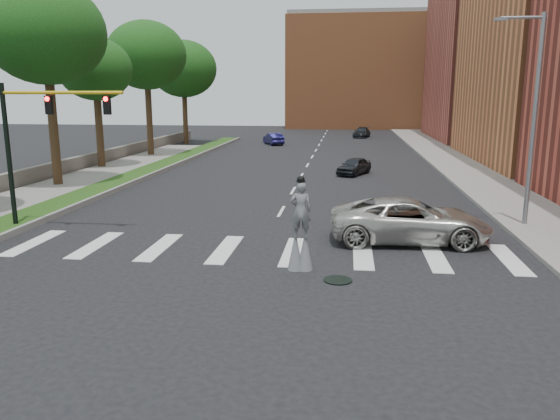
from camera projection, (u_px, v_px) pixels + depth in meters
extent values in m
plane|color=black|center=(254.00, 259.00, 19.46)|extent=(160.00, 160.00, 0.00)
cube|color=#1D4012|center=(146.00, 171.00, 40.21)|extent=(2.00, 60.00, 0.25)
cube|color=gray|center=(160.00, 171.00, 40.08)|extent=(0.20, 60.00, 0.28)
cube|color=slate|center=(32.00, 196.00, 30.87)|extent=(4.00, 60.00, 0.18)
cube|color=slate|center=(468.00, 168.00, 42.21)|extent=(5.00, 90.00, 0.18)
cube|color=#5F5951|center=(87.00, 161.00, 42.71)|extent=(0.50, 56.00, 1.10)
cylinder|color=black|center=(338.00, 280.00, 17.15)|extent=(0.90, 0.90, 0.04)
cube|color=#AE4E40|center=(503.00, 58.00, 67.14)|extent=(16.00, 22.00, 20.00)
cube|color=#C66E3E|center=(366.00, 74.00, 92.55)|extent=(26.00, 14.00, 18.00)
cylinder|color=slate|center=(534.00, 124.00, 23.02)|extent=(0.20, 0.20, 9.00)
cylinder|color=slate|center=(524.00, 17.00, 22.22)|extent=(1.80, 0.12, 0.12)
cube|color=slate|center=(501.00, 19.00, 22.33)|extent=(0.50, 0.18, 0.12)
cylinder|color=black|center=(9.00, 158.00, 23.03)|extent=(0.20, 0.20, 6.20)
cylinder|color=gold|center=(62.00, 93.00, 22.15)|extent=(5.20, 0.14, 0.14)
cube|color=black|center=(49.00, 105.00, 22.33)|extent=(0.28, 0.18, 0.75)
cylinder|color=#FF0C0C|center=(47.00, 99.00, 22.18)|extent=(0.18, 0.06, 0.18)
cube|color=black|center=(107.00, 105.00, 22.03)|extent=(0.28, 0.18, 0.75)
cylinder|color=#FF0C0C|center=(106.00, 99.00, 21.88)|extent=(0.18, 0.06, 0.18)
cylinder|color=#382616|center=(305.00, 254.00, 18.12)|extent=(0.07, 0.07, 1.07)
cylinder|color=#382616|center=(295.00, 254.00, 18.13)|extent=(0.07, 0.07, 1.07)
cone|color=slate|center=(305.00, 250.00, 18.09)|extent=(0.52, 0.52, 1.34)
cone|color=slate|center=(295.00, 250.00, 18.10)|extent=(0.52, 0.52, 1.34)
imported|color=slate|center=(301.00, 210.00, 17.81)|extent=(0.73, 0.52, 1.91)
sphere|color=black|center=(301.00, 180.00, 17.60)|extent=(0.26, 0.26, 0.26)
cylinder|color=black|center=(301.00, 181.00, 17.61)|extent=(0.34, 0.34, 0.02)
cube|color=yellow|center=(301.00, 194.00, 17.84)|extent=(0.22, 0.05, 0.10)
imported|color=#B9B6AE|center=(410.00, 220.00, 21.50)|extent=(6.33, 3.09, 1.73)
imported|color=black|center=(354.00, 166.00, 39.37)|extent=(2.85, 3.93, 1.24)
imported|color=#17164E|center=(273.00, 139.00, 62.47)|extent=(2.98, 4.27, 1.34)
imported|color=black|center=(362.00, 132.00, 72.48)|extent=(2.65, 4.78, 1.31)
cylinder|color=#382616|center=(53.00, 127.00, 33.62)|extent=(0.56, 0.56, 7.50)
ellipsoid|color=#113810|center=(45.00, 33.00, 32.46)|extent=(7.17, 7.17, 6.10)
cylinder|color=#382616|center=(99.00, 129.00, 42.10)|extent=(0.56, 0.56, 6.18)
ellipsoid|color=#113810|center=(95.00, 69.00, 41.17)|extent=(5.53, 5.53, 4.70)
cylinder|color=#382616|center=(149.00, 117.00, 50.18)|extent=(0.56, 0.56, 7.33)
ellipsoid|color=#113810|center=(146.00, 55.00, 49.03)|extent=(7.19, 7.19, 6.11)
cylinder|color=#382616|center=(185.00, 115.00, 62.46)|extent=(0.56, 0.56, 6.60)
ellipsoid|color=#113810|center=(183.00, 69.00, 61.37)|extent=(7.46, 7.46, 6.34)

